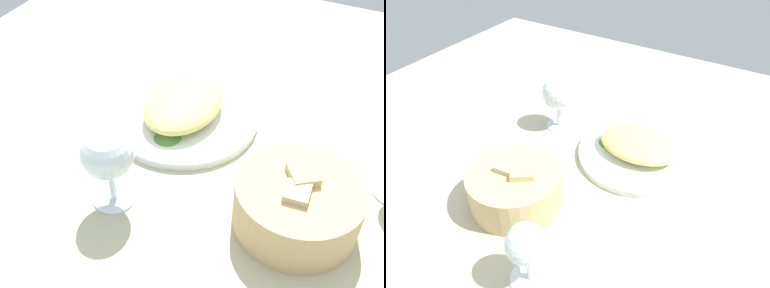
{
  "view_description": "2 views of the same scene",
  "coord_description": "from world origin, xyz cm",
  "views": [
    {
      "loc": [
        48.65,
        17.94,
        54.72
      ],
      "look_at": [
        -1.55,
        -6.59,
        4.96
      ],
      "focal_mm": 45.61,
      "sensor_mm": 36.0,
      "label": 1
    },
    {
      "loc": [
        -33.8,
        47.86,
        52.49
      ],
      "look_at": [
        -2.11,
        -3.78,
        5.75
      ],
      "focal_mm": 34.59,
      "sensor_mm": 36.0,
      "label": 2
    }
  ],
  "objects": [
    {
      "name": "omelette",
      "position": [
        -11.88,
        -13.26,
        3.48
      ],
      "size": [
        17.68,
        12.99,
        4.15
      ],
      "primitive_type": "ellipsoid",
      "rotation": [
        0.0,
        0.0,
        -0.01
      ],
      "color": "#E3D473",
      "rests_on": "plate"
    },
    {
      "name": "plate",
      "position": [
        -11.88,
        -13.26,
        0.7
      ],
      "size": [
        26.37,
        26.37,
        1.4
      ],
      "primitive_type": "cylinder",
      "color": "white",
      "rests_on": "ground_plane"
    },
    {
      "name": "bread_basket",
      "position": [
        2.33,
        11.41,
        3.85
      ],
      "size": [
        17.58,
        17.58,
        8.66
      ],
      "color": "tan",
      "rests_on": "ground_plane"
    },
    {
      "name": "wine_glass_near",
      "position": [
        9.66,
        -14.08,
        8.78
      ],
      "size": [
        7.67,
        7.67,
        13.12
      ],
      "color": "silver",
      "rests_on": "ground_plane"
    },
    {
      "name": "lettuce_garnish",
      "position": [
        -4.8,
        -12.74,
        1.98
      ],
      "size": [
        4.66,
        4.66,
        1.17
      ],
      "primitive_type": "cone",
      "color": "#4B7E36",
      "rests_on": "plate"
    },
    {
      "name": "ground_plane",
      "position": [
        0.0,
        0.0,
        -1.0
      ],
      "size": [
        140.0,
        140.0,
        2.0
      ],
      "primitive_type": "cube",
      "color": "#B1AE8D"
    },
    {
      "name": "folded_napkin",
      "position": [
        27.57,
        -12.32,
        0.4
      ],
      "size": [
        11.66,
        13.03,
        0.8
      ],
      "primitive_type": "cube",
      "rotation": [
        0.0,
        0.0,
        2.11
      ],
      "color": "white",
      "rests_on": "ground_plane"
    },
    {
      "name": "wine_glass_far",
      "position": [
        -10.04,
        23.4,
        7.9
      ],
      "size": [
        6.6,
        6.6,
        11.96
      ],
      "color": "silver",
      "rests_on": "ground_plane"
    }
  ]
}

